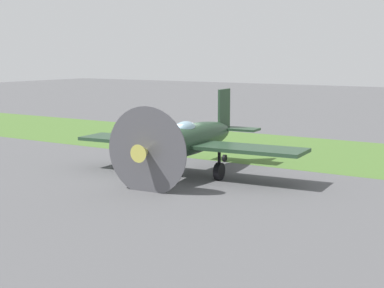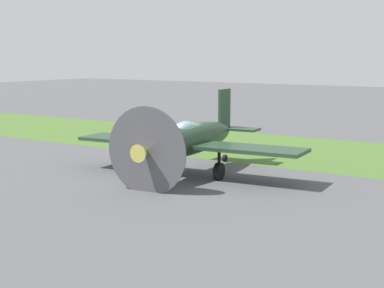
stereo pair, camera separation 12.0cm
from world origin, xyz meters
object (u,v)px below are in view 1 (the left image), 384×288
object	(u,v)px
ground_crew_chief	(166,135)
airplane_lead	(190,140)
fuel_drum	(142,133)
runway_marker_cone	(116,143)

from	to	relation	value
ground_crew_chief	airplane_lead	bearing A→B (deg)	-116.14
ground_crew_chief	fuel_drum	distance (m)	4.69
fuel_drum	runway_marker_cone	xyz separation A→B (m)	(-0.67, 3.38, -0.23)
fuel_drum	runway_marker_cone	distance (m)	3.45
airplane_lead	fuel_drum	size ratio (longest dim) A/B	12.50
ground_crew_chief	runway_marker_cone	distance (m)	3.34
airplane_lead	runway_marker_cone	bearing A→B (deg)	-33.99
fuel_drum	airplane_lead	bearing A→B (deg)	138.43
ground_crew_chief	fuel_drum	world-z (taller)	ground_crew_chief
runway_marker_cone	ground_crew_chief	bearing A→B (deg)	-167.01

